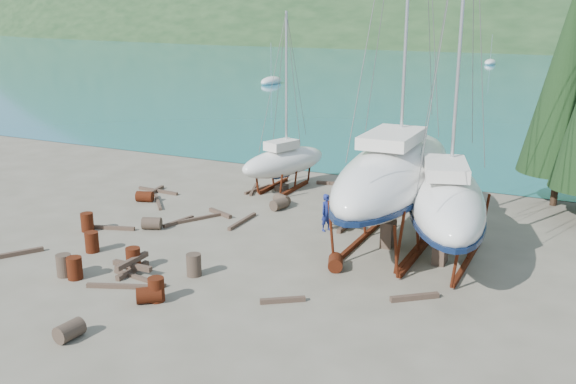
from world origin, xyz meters
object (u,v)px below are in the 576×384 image
at_px(large_sailboat_near, 395,173).
at_px(large_sailboat_far, 446,199).
at_px(small_sailboat_shore, 284,161).
at_px(worker, 327,213).

bearing_deg(large_sailboat_near, large_sailboat_far, -24.04).
height_order(small_sailboat_shore, worker, small_sailboat_shore).
bearing_deg(large_sailboat_near, worker, 176.34).
relative_size(large_sailboat_near, large_sailboat_far, 1.24).
xyz_separation_m(small_sailboat_shore, worker, (5.08, -5.68, -0.76)).
relative_size(large_sailboat_near, small_sailboat_shore, 1.97).
relative_size(large_sailboat_near, worker, 11.09).
distance_m(small_sailboat_shore, worker, 7.66).
xyz_separation_m(large_sailboat_near, worker, (-3.22, 0.15, -2.27)).
height_order(large_sailboat_far, small_sailboat_shore, large_sailboat_far).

